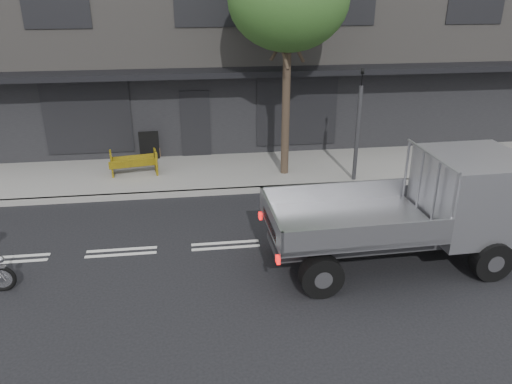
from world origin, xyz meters
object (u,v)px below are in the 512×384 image
Objects in this scene: traffic_light_pole at (357,132)px; construction_barrier at (133,164)px; flatbed_ute at (450,199)px; sandwich_board at (149,145)px.

traffic_light_pole reaches higher than construction_barrier.
flatbed_ute is 5.33× the size of sandwich_board.
traffic_light_pole reaches higher than flatbed_ute.
flatbed_ute is at bearing -82.98° from traffic_light_pole.
flatbed_ute is at bearing -50.64° from sandwich_board.
flatbed_ute is (0.56, -4.54, -0.22)m from traffic_light_pole.
flatbed_ute is 3.78× the size of construction_barrier.
traffic_light_pole reaches higher than sandwich_board.
sandwich_board is at bearing 157.12° from traffic_light_pole.
sandwich_board is (-6.28, 2.65, -0.99)m from traffic_light_pole.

